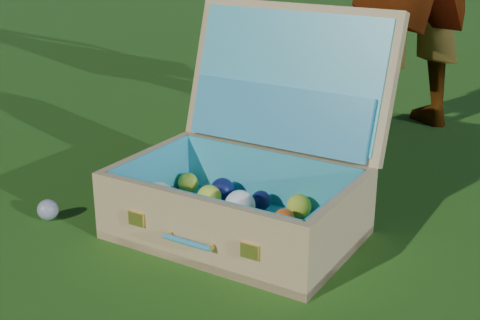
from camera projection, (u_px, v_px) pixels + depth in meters
name	position (u px, v px, depth m)	size (l,w,h in m)	color
ground	(309.00, 227.00, 1.86)	(60.00, 60.00, 0.00)	#215114
stray_ball	(48.00, 210.00, 1.89)	(0.06, 0.06, 0.06)	teal
suitcase	(253.00, 168.00, 1.83)	(0.81, 0.78, 0.58)	tan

